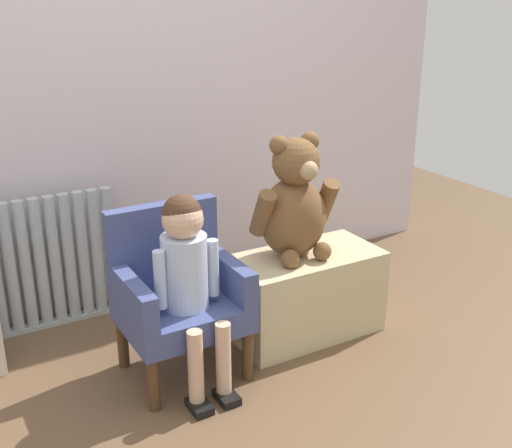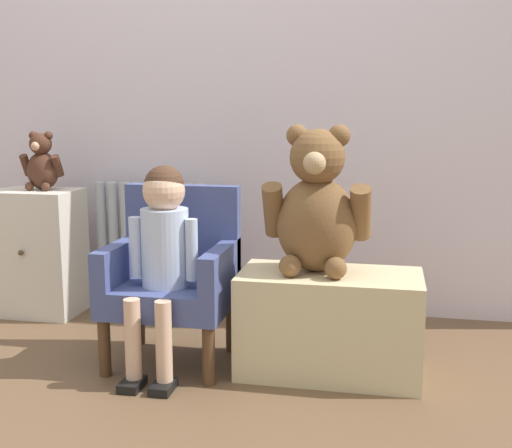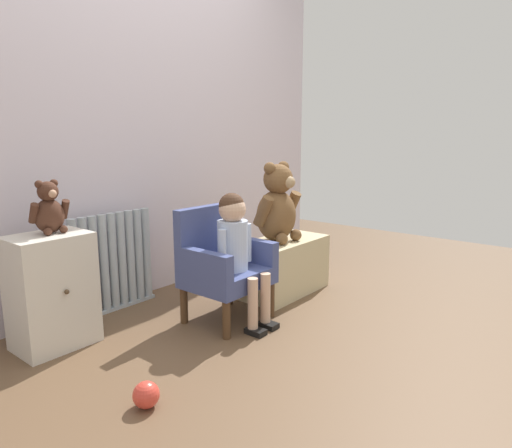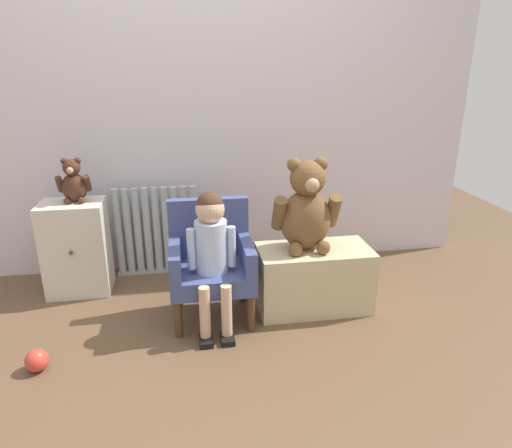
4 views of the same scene
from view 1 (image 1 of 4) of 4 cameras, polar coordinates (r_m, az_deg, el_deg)
ground_plane at (r=2.33m, az=-3.70°, el=-17.48°), size 6.00×6.00×0.00m
back_wall at (r=2.91m, az=-14.62°, el=15.25°), size 3.80×0.05×2.40m
radiator at (r=2.94m, az=-17.41°, el=-3.23°), size 0.56×0.05×0.60m
child_armchair at (r=2.48m, az=-7.03°, el=-5.97°), size 0.45×0.39×0.65m
child_figure at (r=2.33m, az=-6.13°, el=-3.62°), size 0.25×0.35×0.74m
low_bench at (r=2.79m, az=4.39°, el=-6.20°), size 0.64×0.33×0.37m
large_teddy_bear at (r=2.62m, az=3.43°, el=1.77°), size 0.38×0.27×0.52m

